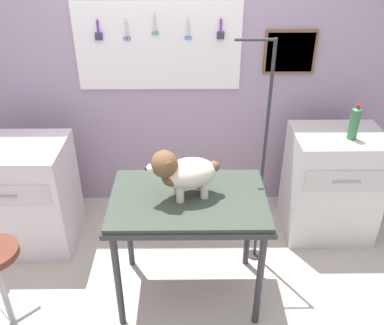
{
  "coord_description": "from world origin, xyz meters",
  "views": [
    {
      "loc": [
        0.14,
        -1.99,
        2.28
      ],
      "look_at": [
        0.16,
        0.12,
        1.04
      ],
      "focal_mm": 39.23,
      "sensor_mm": 36.0,
      "label": 1
    }
  ],
  "objects_px": {
    "dog": "(182,172)",
    "counter_left": "(19,195)",
    "grooming_table": "(189,208)",
    "soda_bottle": "(354,123)",
    "grooming_arm": "(261,170)",
    "cabinet_right": "(331,184)"
  },
  "relations": [
    {
      "from": "grooming_table",
      "to": "soda_bottle",
      "type": "height_order",
      "value": "soda_bottle"
    },
    {
      "from": "cabinet_right",
      "to": "soda_bottle",
      "type": "distance_m",
      "value": 0.57
    },
    {
      "from": "grooming_arm",
      "to": "cabinet_right",
      "type": "height_order",
      "value": "grooming_arm"
    },
    {
      "from": "dog",
      "to": "soda_bottle",
      "type": "distance_m",
      "value": 1.36
    },
    {
      "from": "grooming_arm",
      "to": "counter_left",
      "type": "bearing_deg",
      "value": 173.28
    },
    {
      "from": "grooming_arm",
      "to": "dog",
      "type": "height_order",
      "value": "grooming_arm"
    },
    {
      "from": "grooming_table",
      "to": "counter_left",
      "type": "xyz_separation_m",
      "value": [
        -1.3,
        0.56,
        -0.29
      ]
    },
    {
      "from": "grooming_arm",
      "to": "grooming_table",
      "type": "bearing_deg",
      "value": -145.33
    },
    {
      "from": "grooming_table",
      "to": "grooming_arm",
      "type": "bearing_deg",
      "value": 34.67
    },
    {
      "from": "grooming_arm",
      "to": "cabinet_right",
      "type": "distance_m",
      "value": 0.79
    },
    {
      "from": "soda_bottle",
      "to": "cabinet_right",
      "type": "bearing_deg",
      "value": 129.11
    },
    {
      "from": "grooming_table",
      "to": "dog",
      "type": "relative_size",
      "value": 2.23
    },
    {
      "from": "cabinet_right",
      "to": "soda_bottle",
      "type": "height_order",
      "value": "soda_bottle"
    },
    {
      "from": "grooming_table",
      "to": "soda_bottle",
      "type": "distance_m",
      "value": 1.37
    },
    {
      "from": "grooming_arm",
      "to": "soda_bottle",
      "type": "height_order",
      "value": "grooming_arm"
    },
    {
      "from": "dog",
      "to": "counter_left",
      "type": "bearing_deg",
      "value": 156.47
    },
    {
      "from": "grooming_arm",
      "to": "cabinet_right",
      "type": "bearing_deg",
      "value": 27.46
    },
    {
      "from": "dog",
      "to": "counter_left",
      "type": "distance_m",
      "value": 1.48
    },
    {
      "from": "counter_left",
      "to": "cabinet_right",
      "type": "height_order",
      "value": "cabinet_right"
    },
    {
      "from": "dog",
      "to": "counter_left",
      "type": "xyz_separation_m",
      "value": [
        -1.27,
        0.55,
        -0.54
      ]
    },
    {
      "from": "grooming_arm",
      "to": "counter_left",
      "type": "height_order",
      "value": "grooming_arm"
    },
    {
      "from": "grooming_arm",
      "to": "soda_bottle",
      "type": "xyz_separation_m",
      "value": [
        0.69,
        0.26,
        0.23
      ]
    }
  ]
}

